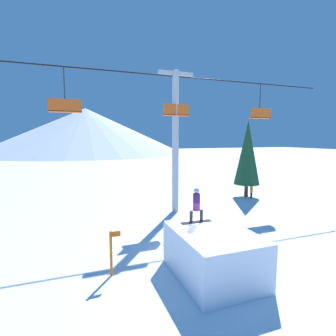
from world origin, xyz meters
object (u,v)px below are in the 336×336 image
object	(u,v)px
snow_ramp	(213,254)
snowboarder	(196,205)
pine_tree_near	(247,153)
distant_skier	(251,190)
trail_marker	(111,252)

from	to	relation	value
snow_ramp	snowboarder	bearing A→B (deg)	96.40
pine_tree_near	distant_skier	world-z (taller)	pine_tree_near
pine_tree_near	distant_skier	bearing A→B (deg)	-75.54
distant_skier	pine_tree_near	bearing A→B (deg)	104.46
snowboarder	trail_marker	xyz separation A→B (m)	(-3.36, 0.17, -1.51)
pine_tree_near	distant_skier	distance (m)	3.18
pine_tree_near	trail_marker	size ratio (longest dim) A/B	3.87
trail_marker	snowboarder	bearing A→B (deg)	-2.96
trail_marker	pine_tree_near	bearing A→B (deg)	35.79
snow_ramp	pine_tree_near	distance (m)	14.46
trail_marker	distant_skier	size ratio (longest dim) A/B	1.37
snowboarder	pine_tree_near	xyz separation A→B (m)	(9.51, 9.45, 1.39)
snow_ramp	trail_marker	distance (m)	3.72
snowboarder	pine_tree_near	distance (m)	13.48
snowboarder	pine_tree_near	size ratio (longest dim) A/B	0.22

